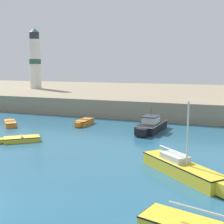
{
  "coord_description": "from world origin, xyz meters",
  "views": [
    {
      "loc": [
        11.85,
        -9.01,
        6.31
      ],
      "look_at": [
        0.57,
        18.43,
        2.0
      ],
      "focal_mm": 50.0,
      "sensor_mm": 36.0,
      "label": 1
    }
  ],
  "objects": [
    {
      "name": "lighthouse",
      "position": [
        -24.0,
        40.22,
        7.62
      ],
      "size": [
        2.17,
        2.17,
        11.14
      ],
      "color": "silver",
      "rests_on": "quay_seawall"
    },
    {
      "name": "dinghy_orange_7",
      "position": [
        -3.79,
        20.94,
        0.31
      ],
      "size": [
        1.35,
        3.49,
        0.65
      ],
      "color": "orange",
      "rests_on": "ground"
    },
    {
      "name": "dinghy_yellow_6",
      "position": [
        -5.23,
        11.98,
        0.23
      ],
      "size": [
        3.37,
        3.15,
        0.49
      ],
      "color": "yellow",
      "rests_on": "ground"
    },
    {
      "name": "quay_seawall",
      "position": [
        0.0,
        45.75,
        1.13
      ],
      "size": [
        120.0,
        40.0,
        2.25
      ],
      "primitive_type": "cube",
      "color": "gray",
      "rests_on": "ground"
    },
    {
      "name": "sailboat_yellow_3",
      "position": [
        8.99,
        8.66,
        0.47
      ],
      "size": [
        5.75,
        5.17,
        4.42
      ],
      "color": "yellow",
      "rests_on": "ground"
    },
    {
      "name": "motorboat_black_0",
      "position": [
        3.93,
        20.35,
        0.57
      ],
      "size": [
        2.04,
        5.86,
        2.44
      ],
      "color": "black",
      "rests_on": "ground"
    },
    {
      "name": "dinghy_orange_2",
      "position": [
        -10.97,
        17.47,
        0.28
      ],
      "size": [
        3.04,
        3.02,
        0.58
      ],
      "color": "orange",
      "rests_on": "ground"
    }
  ]
}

